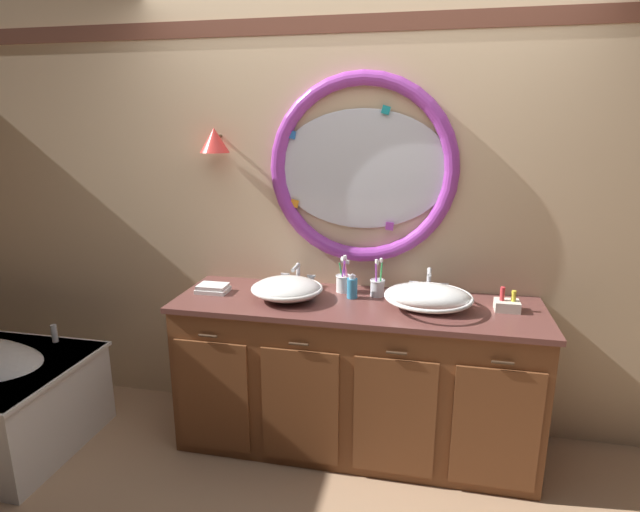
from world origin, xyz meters
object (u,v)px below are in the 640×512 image
(toothbrush_holder_right, at_px, (377,286))
(sink_basin_right, at_px, (428,297))
(folded_hand_towel, at_px, (213,288))
(sink_basin_left, at_px, (287,289))
(soap_dispenser, at_px, (352,288))
(toothbrush_holder_left, at_px, (344,282))
(toiletry_basket, at_px, (507,305))

(toothbrush_holder_right, bearing_deg, sink_basin_right, -29.30)
(sink_basin_right, relative_size, toothbrush_holder_right, 2.08)
(toothbrush_holder_right, xyz_separation_m, folded_hand_towel, (-0.93, -0.13, -0.03))
(sink_basin_left, bearing_deg, sink_basin_right, 0.00)
(sink_basin_right, distance_m, soap_dispenser, 0.42)
(sink_basin_right, xyz_separation_m, toothbrush_holder_right, (-0.28, 0.16, -0.01))
(toothbrush_holder_right, bearing_deg, soap_dispenser, -154.17)
(sink_basin_left, xyz_separation_m, toothbrush_holder_left, (0.28, 0.19, -0.00))
(folded_hand_towel, bearing_deg, sink_basin_right, -1.22)
(sink_basin_right, relative_size, toothbrush_holder_left, 2.14)
(sink_basin_right, bearing_deg, sink_basin_left, -180.00)
(toothbrush_holder_left, xyz_separation_m, toiletry_basket, (0.88, -0.12, -0.03))
(sink_basin_right, height_order, toiletry_basket, sink_basin_right)
(toothbrush_holder_right, relative_size, soap_dispenser, 1.56)
(sink_basin_right, bearing_deg, soap_dispenser, 167.40)
(sink_basin_left, distance_m, sink_basin_right, 0.76)
(soap_dispenser, xyz_separation_m, folded_hand_towel, (-0.80, -0.07, -0.04))
(toothbrush_holder_right, bearing_deg, folded_hand_towel, -171.96)
(sink_basin_left, relative_size, toothbrush_holder_left, 1.85)
(soap_dispenser, bearing_deg, sink_basin_right, -12.60)
(toothbrush_holder_left, distance_m, toiletry_basket, 0.89)
(sink_basin_left, height_order, folded_hand_towel, sink_basin_left)
(sink_basin_right, bearing_deg, folded_hand_towel, 178.78)
(toiletry_basket, bearing_deg, soap_dispenser, 178.21)
(sink_basin_left, relative_size, sink_basin_right, 0.86)
(soap_dispenser, distance_m, toiletry_basket, 0.82)
(soap_dispenser, bearing_deg, toiletry_basket, -1.79)
(sink_basin_left, distance_m, toothbrush_holder_right, 0.51)
(toothbrush_holder_left, bearing_deg, folded_hand_towel, -167.34)
(toothbrush_holder_left, bearing_deg, toiletry_basket, -7.98)
(toothbrush_holder_left, bearing_deg, sink_basin_left, -146.15)
(folded_hand_towel, bearing_deg, sink_basin_left, -3.28)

